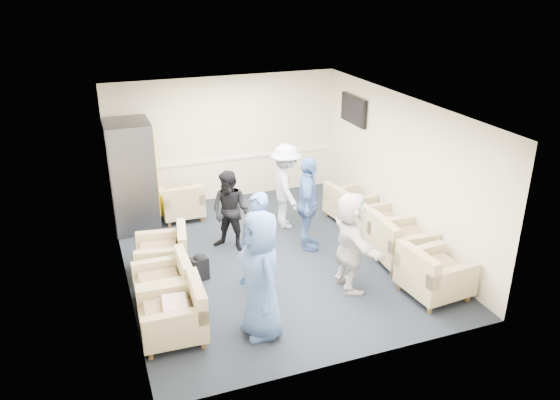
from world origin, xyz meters
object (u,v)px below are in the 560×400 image
object	(u,v)px
armchair_right_midnear	(399,243)
vending_machine	(132,176)
armchair_left_near	(177,316)
person_back_right	(286,186)
armchair_corner	(182,204)
person_front_left	(261,275)
person_mid_right	(308,204)
armchair_right_far	(347,205)
armchair_right_midfar	(377,226)
person_mid_left	(258,243)
armchair_right_near	(432,275)
person_back_left	(230,211)
person_front_right	(351,242)
armchair_left_far	(166,255)
armchair_left_mid	(167,285)

from	to	relation	value
armchair_right_midnear	vending_machine	size ratio (longest dim) A/B	0.45
armchair_left_near	person_back_right	size ratio (longest dim) A/B	0.53
armchair_corner	armchair_left_near	bearing A→B (deg)	76.94
person_front_left	person_mid_right	xyz separation A→B (m)	(1.60, 2.13, -0.06)
person_back_right	armchair_right_far	bearing A→B (deg)	-91.48
person_back_right	person_mid_right	bearing A→B (deg)	-172.90
armchair_left_near	armchair_right_midnear	world-z (taller)	armchair_right_midnear
armchair_right_midfar	person_mid_left	xyz separation A→B (m)	(-2.60, -0.83, 0.50)
armchair_corner	armchair_right_near	bearing A→B (deg)	124.79
armchair_right_midfar	armchair_corner	size ratio (longest dim) A/B	0.98
vending_machine	person_mid_left	distance (m)	3.45
vending_machine	person_mid_right	world-z (taller)	vending_machine
armchair_right_midnear	vending_machine	bearing A→B (deg)	55.15
vending_machine	armchair_right_midnear	bearing A→B (deg)	-37.18
armchair_right_midnear	person_front_left	size ratio (longest dim) A/B	0.51
armchair_right_near	armchair_right_far	distance (m)	3.02
armchair_left_near	person_back_right	distance (m)	3.94
armchair_right_far	person_back_left	world-z (taller)	person_back_left
armchair_left_near	armchair_right_midfar	distance (m)	4.35
armchair_right_far	person_back_left	distance (m)	2.62
person_mid_right	person_front_right	world-z (taller)	person_mid_right
armchair_left_near	person_mid_right	distance (m)	3.32
vending_machine	person_mid_left	xyz separation A→B (m)	(1.53, -3.09, -0.24)
armchair_right_midfar	person_mid_right	world-z (taller)	person_mid_right
person_back_left	person_front_right	xyz separation A→B (m)	(1.39, -1.93, 0.07)
person_front_right	armchair_left_far	bearing A→B (deg)	65.68
armchair_left_far	armchair_right_midfar	bearing A→B (deg)	95.85
armchair_right_near	person_back_right	distance (m)	3.42
person_back_left	armchair_left_far	bearing A→B (deg)	-118.57
armchair_left_near	person_back_left	xyz separation A→B (m)	(1.41, 2.28, 0.40)
armchair_right_near	person_back_left	size ratio (longest dim) A/B	0.66
armchair_right_far	armchair_right_midnear	bearing A→B (deg)	173.16
armchair_right_far	armchair_left_near	bearing A→B (deg)	116.86
armchair_left_far	vending_machine	distance (m)	2.19
armchair_left_far	person_front_right	size ratio (longest dim) A/B	0.59
armchair_corner	person_front_left	xyz separation A→B (m)	(0.29, -4.20, 0.59)
armchair_right_far	person_mid_left	bearing A→B (deg)	119.68
person_front_left	person_back_right	distance (m)	3.51
person_mid_left	person_back_right	xyz separation A→B (m)	(1.25, 2.06, 0.02)
person_mid_right	armchair_left_far	bearing A→B (deg)	114.43
armchair_right_near	armchair_corner	size ratio (longest dim) A/B	1.17
armchair_corner	vending_machine	xyz separation A→B (m)	(-0.92, -0.03, 0.74)
vending_machine	armchair_left_mid	bearing A→B (deg)	-87.98
armchair_corner	vending_machine	bearing A→B (deg)	0.70
armchair_right_near	person_mid_right	size ratio (longest dim) A/B	0.57
vending_machine	person_back_left	size ratio (longest dim) A/B	1.43
armchair_right_midnear	person_mid_left	bearing A→B (deg)	92.26
armchair_corner	person_mid_right	xyz separation A→B (m)	(1.89, -2.06, 0.54)
armchair_left_near	person_back_left	size ratio (longest dim) A/B	0.61
armchair_right_midfar	armchair_left_near	bearing A→B (deg)	111.09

